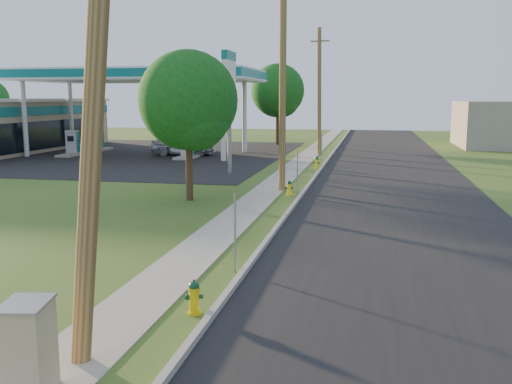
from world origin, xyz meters
TOP-DOWN VIEW (x-y plane):
  - ground_plane at (0.00, 0.00)m, footprint 140.00×140.00m
  - road at (4.50, 10.00)m, footprint 8.00×120.00m
  - curb at (0.50, 10.00)m, footprint 0.15×120.00m
  - sidewalk at (-1.25, 10.00)m, footprint 1.50×120.00m
  - forecourt at (-16.00, 32.00)m, footprint 26.00×28.00m
  - utility_pole_near at (-0.60, -1.00)m, footprint 1.40×0.32m
  - utility_pole_mid at (-0.60, 17.00)m, footprint 1.40×0.32m
  - utility_pole_far at (-0.60, 35.00)m, footprint 1.40×0.32m
  - sign_post_near at (0.25, 4.20)m, footprint 0.05×0.04m
  - sign_post_mid at (0.25, 16.00)m, footprint 0.05×0.04m
  - sign_post_far at (0.25, 28.20)m, footprint 0.05×0.04m
  - gas_canopy at (-14.00, 32.00)m, footprint 18.18×9.18m
  - fuel_pump_nw at (-18.50, 30.00)m, footprint 1.20×3.20m
  - fuel_pump_ne at (-9.50, 30.00)m, footprint 1.20×3.20m
  - fuel_pump_sw at (-18.50, 34.00)m, footprint 1.20×3.20m
  - fuel_pump_se at (-9.50, 34.00)m, footprint 1.20×3.20m
  - price_pylon at (-4.50, 22.50)m, footprint 0.34×2.04m
  - tree_verge at (-3.93, 13.63)m, footprint 4.12×4.12m
  - tree_lot at (-5.06, 43.13)m, footprint 4.89×4.89m
  - hydrant_near at (0.10, 1.37)m, footprint 0.37×0.33m
  - hydrant_mid at (-0.06, 15.64)m, footprint 0.36×0.32m
  - hydrant_far at (0.19, 25.61)m, footprint 0.40×0.35m
  - utility_cabinet at (-1.26, -2.15)m, footprint 0.78×0.94m
  - car_silver at (-10.49, 31.96)m, footprint 4.82×2.13m

SIDE VIEW (x-z plane):
  - ground_plane at x=0.00m, z-range 0.00..0.00m
  - road at x=4.50m, z-range 0.00..0.02m
  - forecourt at x=-16.00m, z-range 0.00..0.02m
  - sidewalk at x=-1.25m, z-range 0.00..0.03m
  - curb at x=0.50m, z-range 0.00..0.15m
  - hydrant_mid at x=-0.06m, z-range -0.01..0.68m
  - hydrant_near at x=0.10m, z-range -0.01..0.70m
  - hydrant_far at x=0.19m, z-range -0.01..0.75m
  - utility_cabinet at x=-1.26m, z-range 0.00..1.42m
  - fuel_pump_nw at x=-18.50m, z-range -0.23..1.67m
  - fuel_pump_ne at x=-9.50m, z-range -0.23..1.67m
  - fuel_pump_sw at x=-18.50m, z-range -0.23..1.67m
  - fuel_pump_se at x=-9.50m, z-range -0.23..1.67m
  - car_silver at x=-10.49m, z-range 0.00..1.61m
  - sign_post_near at x=0.25m, z-range 0.00..2.00m
  - sign_post_mid at x=0.25m, z-range 0.00..2.00m
  - sign_post_far at x=0.25m, z-range 0.00..2.00m
  - tree_verge at x=-3.93m, z-range 0.90..7.14m
  - tree_lot at x=-5.06m, z-range 1.07..8.48m
  - utility_pole_near at x=-0.60m, z-range 0.06..9.54m
  - utility_pole_far at x=-0.60m, z-range 0.05..9.56m
  - utility_pole_mid at x=-0.60m, z-range 0.05..9.85m
  - price_pylon at x=-4.50m, z-range 2.01..8.86m
  - gas_canopy at x=-14.00m, z-range 2.70..9.10m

